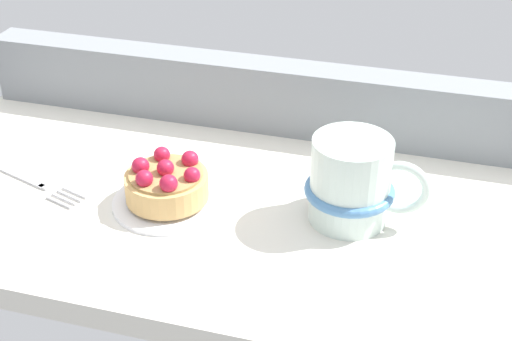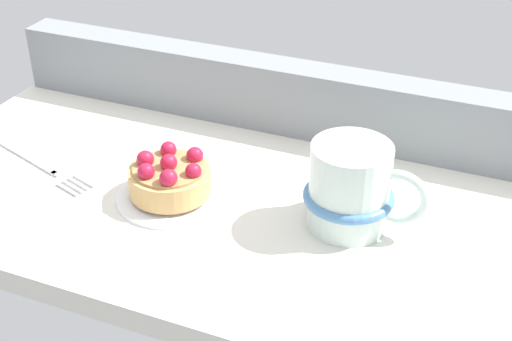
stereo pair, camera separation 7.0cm
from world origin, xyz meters
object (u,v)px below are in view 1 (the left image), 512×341
at_px(dessert_plate, 168,200).
at_px(dessert_fork, 26,178).
at_px(raspberry_tart, 167,183).
at_px(coffee_mug, 352,184).

height_order(dessert_plate, dessert_fork, dessert_plate).
xyz_separation_m(raspberry_tart, coffee_mug, (0.18, 0.02, 0.02)).
bearing_deg(raspberry_tart, dessert_plate, 108.50).
xyz_separation_m(dessert_plate, coffee_mug, (0.18, 0.02, 0.04)).
height_order(raspberry_tart, coffee_mug, coffee_mug).
relative_size(raspberry_tart, coffee_mug, 0.70).
relative_size(dessert_plate, coffee_mug, 0.94).
distance_m(raspberry_tart, dessert_fork, 0.17).
distance_m(dessert_plate, dessert_fork, 0.16).
distance_m(raspberry_tart, coffee_mug, 0.19).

